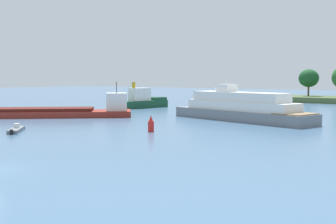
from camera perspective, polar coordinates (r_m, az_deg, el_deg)
cargo_barge at (r=71.21m, az=-16.24°, el=0.04°), size 26.41×23.98×5.53m
white_riverboat at (r=63.61m, az=9.48°, el=0.49°), size 23.35×11.04×6.59m
fishing_skiff at (r=52.94m, az=-19.24°, el=-2.20°), size 4.22×4.38×0.90m
tugboat at (r=89.27m, az=-3.49°, el=1.44°), size 5.99×12.35×5.26m
channel_buoy_red at (r=49.99m, az=-2.25°, el=-1.66°), size 0.70×0.70×1.90m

